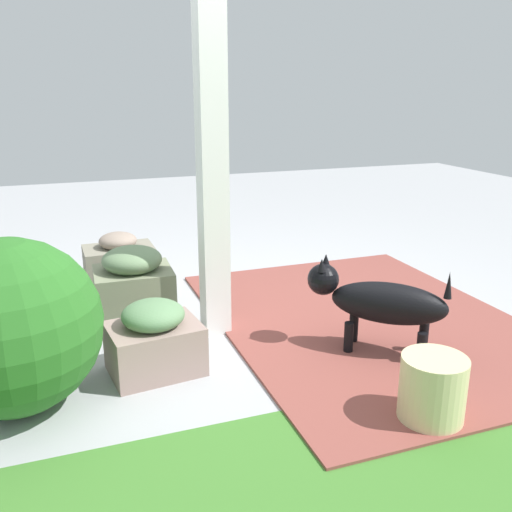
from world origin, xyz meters
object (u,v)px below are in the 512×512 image
Objects in this scene: stone_planter_nearest at (120,267)px; ceramic_urn at (432,390)px; stone_planter_near at (134,288)px; stone_planter_mid at (155,340)px; porch_pillar at (211,113)px; dog at (378,301)px; round_shrub at (11,327)px.

ceramic_urn is at bearing 117.44° from stone_planter_nearest.
stone_planter_mid is (-0.01, 0.65, -0.06)m from stone_planter_near.
stone_planter_near is at bearing -31.14° from porch_pillar.
stone_planter_near is at bearing -89.28° from stone_planter_mid.
porch_pillar is at bearing 118.46° from stone_planter_nearest.
stone_planter_mid is 1.37m from ceramic_urn.
stone_planter_nearest is 0.97× the size of stone_planter_mid.
ceramic_urn is (-1.06, 0.87, -0.03)m from stone_planter_mid.
dog is 0.70m from ceramic_urn.
round_shrub is at bearing 24.78° from porch_pillar.
dog is at bearing 177.41° from round_shrub.
stone_planter_mid is 0.62× the size of round_shrub.
ceramic_urn is at bearing 79.00° from dog.
round_shrub reaches higher than stone_planter_nearest.
stone_planter_nearest is 0.96× the size of stone_planter_near.
porch_pillar reaches higher than stone_planter_mid.
stone_planter_near is at bearing -129.88° from round_shrub.
round_shrub is at bearing -23.63° from ceramic_urn.
porch_pillar is 5.33× the size of stone_planter_nearest.
stone_planter_nearest is at bearing -61.54° from porch_pillar.
round_shrub is (0.62, 1.35, 0.20)m from stone_planter_nearest.
round_shrub is 1.19× the size of dog.
dog is (-1.84, 0.08, -0.09)m from round_shrub.
porch_pillar is at bearing -63.27° from ceramic_urn.
stone_planter_near reaches higher than stone_planter_mid.
stone_planter_near is 1.86m from ceramic_urn.
stone_planter_mid is at bearing -9.61° from dog.
stone_planter_nearest is 1.23m from stone_planter_mid.
dog is at bearing 142.45° from porch_pillar.
round_shrub is at bearing 10.36° from stone_planter_mid.
ceramic_urn is (0.13, 0.67, -0.15)m from dog.
porch_pillar is at bearing -138.71° from stone_planter_mid.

